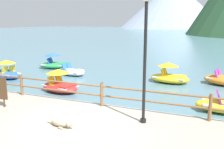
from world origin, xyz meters
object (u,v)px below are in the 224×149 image
object	(u,v)px
pedal_boat_0	(60,84)
pedal_boat_3	(224,80)
pedal_boat_2	(71,72)
pedal_boat_7	(170,76)
lamp_post	(145,47)
pedal_boat_1	(54,63)
pedal_boat_4	(6,72)
dog_resting	(61,123)

from	to	relation	value
pedal_boat_0	pedal_boat_3	world-z (taller)	pedal_boat_0
pedal_boat_2	pedal_boat_7	bearing A→B (deg)	3.19
lamp_post	pedal_boat_3	size ratio (longest dim) A/B	1.62
pedal_boat_1	pedal_boat_4	distance (m)	4.16
dog_resting	pedal_boat_3	distance (m)	10.62
lamp_post	pedal_boat_1	world-z (taller)	lamp_post
dog_resting	pedal_boat_4	world-z (taller)	pedal_boat_4
dog_resting	pedal_boat_1	size ratio (longest dim) A/B	0.40
pedal_boat_2	dog_resting	bearing A→B (deg)	-60.50
dog_resting	pedal_boat_2	distance (m)	9.58
pedal_boat_1	pedal_boat_3	distance (m)	12.33
pedal_boat_0	pedal_boat_4	xyz separation A→B (m)	(-5.12, 1.42, -0.01)
pedal_boat_0	dog_resting	bearing A→B (deg)	-55.72
dog_resting	pedal_boat_3	bearing A→B (deg)	61.56
pedal_boat_1	pedal_boat_4	world-z (taller)	same
pedal_boat_7	pedal_boat_2	bearing A→B (deg)	-176.81
dog_resting	pedal_boat_2	bearing A→B (deg)	119.50
pedal_boat_0	pedal_boat_7	distance (m)	6.58
dog_resting	pedal_boat_4	bearing A→B (deg)	144.01
pedal_boat_2	lamp_post	bearing A→B (deg)	-44.94
dog_resting	pedal_boat_0	size ratio (longest dim) A/B	0.43
pedal_boat_1	pedal_boat_7	distance (m)	9.34
pedal_boat_0	pedal_boat_1	distance (m)	6.87
pedal_boat_1	pedal_boat_0	bearing A→B (deg)	-52.82
dog_resting	pedal_boat_0	bearing A→B (deg)	124.28
pedal_boat_2	pedal_boat_4	xyz separation A→B (m)	(-3.50, -2.37, 0.15)
pedal_boat_3	pedal_boat_0	bearing A→B (deg)	-149.55
pedal_boat_3	pedal_boat_7	world-z (taller)	pedal_boat_7
lamp_post	pedal_boat_2	world-z (taller)	lamp_post
lamp_post	pedal_boat_1	bearing A→B (deg)	137.72
pedal_boat_0	pedal_boat_1	world-z (taller)	pedal_boat_0
pedal_boat_0	pedal_boat_1	xyz separation A→B (m)	(-4.15, 5.47, -0.01)
pedal_boat_1	pedal_boat_4	size ratio (longest dim) A/B	1.03
lamp_post	pedal_boat_4	world-z (taller)	lamp_post
pedal_boat_0	pedal_boat_3	distance (m)	9.46
pedal_boat_4	lamp_post	bearing A→B (deg)	-23.82
pedal_boat_1	pedal_boat_2	xyz separation A→B (m)	(2.53, -1.68, -0.15)
pedal_boat_0	pedal_boat_7	xyz separation A→B (m)	(5.10, 4.17, 0.01)
pedal_boat_1	pedal_boat_2	world-z (taller)	pedal_boat_1
lamp_post	pedal_boat_7	size ratio (longest dim) A/B	1.66
lamp_post	pedal_boat_1	size ratio (longest dim) A/B	1.52
pedal_boat_2	pedal_boat_3	distance (m)	9.83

